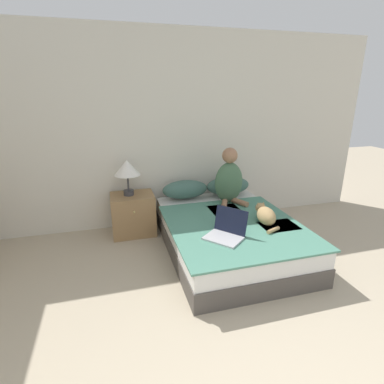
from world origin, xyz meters
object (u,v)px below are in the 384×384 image
at_px(bed, 228,235).
at_px(nightstand, 133,214).
at_px(pillow_near, 185,189).
at_px(pillow_far, 228,186).
at_px(laptop_open, 226,232).
at_px(table_lamp, 127,169).
at_px(cat_tabby, 265,215).
at_px(person_sitting, 229,180).

xyz_separation_m(bed, nightstand, (-1.03, 0.76, 0.07)).
distance_m(pillow_near, pillow_far, 0.62).
height_order(laptop_open, nightstand, laptop_open).
relative_size(nightstand, table_lamp, 1.20).
bearing_deg(bed, table_lamp, 144.32).
distance_m(bed, nightstand, 1.28).
xyz_separation_m(cat_tabby, laptop_open, (-0.54, -0.20, -0.04)).
height_order(pillow_far, table_lamp, table_lamp).
height_order(pillow_near, cat_tabby, pillow_near).
relative_size(pillow_near, table_lamp, 1.37).
xyz_separation_m(bed, person_sitting, (0.19, 0.50, 0.51)).
distance_m(pillow_far, cat_tabby, 1.02).
height_order(bed, laptop_open, laptop_open).
bearing_deg(laptop_open, nightstand, 174.53).
relative_size(bed, nightstand, 3.55).
bearing_deg(person_sitting, laptop_open, -113.49).
relative_size(laptop_open, nightstand, 0.86).
bearing_deg(cat_tabby, nightstand, 61.42).
bearing_deg(nightstand, cat_tabby, -35.65).
height_order(bed, person_sitting, person_sitting).
height_order(pillow_near, laptop_open, laptop_open).
distance_m(pillow_near, nightstand, 0.76).
height_order(nightstand, table_lamp, table_lamp).
bearing_deg(nightstand, person_sitting, -11.93).
bearing_deg(laptop_open, table_lamp, 175.56).
bearing_deg(person_sitting, bed, -111.36).
distance_m(bed, pillow_near, 0.92).
bearing_deg(table_lamp, person_sitting, -11.86).
relative_size(person_sitting, nightstand, 1.31).
relative_size(pillow_far, cat_tabby, 1.26).
bearing_deg(person_sitting, table_lamp, 168.14).
xyz_separation_m(pillow_near, laptop_open, (0.11, -1.23, -0.07)).
xyz_separation_m(pillow_far, cat_tabby, (0.03, -1.02, -0.03)).
xyz_separation_m(bed, cat_tabby, (0.34, -0.22, 0.30)).
xyz_separation_m(laptop_open, nightstand, (-0.82, 1.18, -0.20)).
xyz_separation_m(person_sitting, nightstand, (-1.22, 0.26, -0.45)).
xyz_separation_m(bed, pillow_far, (0.31, 0.80, 0.33)).
relative_size(cat_tabby, table_lamp, 1.09).
distance_m(laptop_open, table_lamp, 1.52).
height_order(laptop_open, table_lamp, table_lamp).
height_order(bed, cat_tabby, cat_tabby).
relative_size(bed, person_sitting, 2.70).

